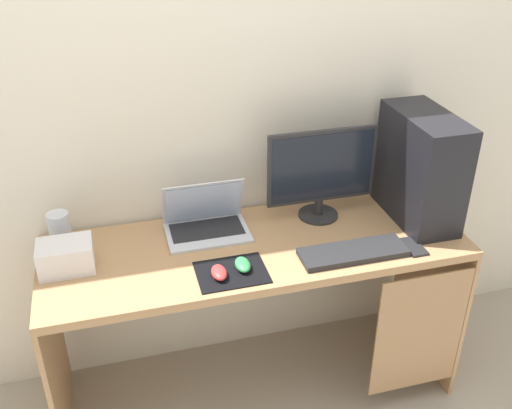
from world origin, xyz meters
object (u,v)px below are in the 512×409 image
Objects in this scene: monitor at (321,173)px; mouse_right at (219,273)px; mouse_left at (243,265)px; speaker at (60,231)px; projector at (66,256)px; keyboard at (353,252)px; pc_tower at (421,168)px; laptop at (206,222)px; cell_phone at (413,247)px.

mouse_right is at bearing -148.24° from monitor.
monitor is 4.83× the size of mouse_left.
speaker is 0.75× the size of projector.
monitor is 0.37m from keyboard.
speaker is at bearing 152.59° from mouse_left.
pc_tower is 1.10× the size of keyboard.
pc_tower is 0.99× the size of monitor.
pc_tower is 0.48m from keyboard.
mouse_left is at bearing 14.74° from mouse_right.
laptop is (-0.88, 0.12, -0.19)m from pc_tower.
keyboard is (1.08, -0.36, -0.06)m from speaker.
laptop is 0.57m from speaker.
pc_tower is 0.34m from cell_phone.
mouse_right is at bearing -166.74° from pc_tower.
pc_tower is 3.55× the size of cell_phone.
mouse_right is 0.74× the size of cell_phone.
pc_tower is at bearing -7.49° from laptop.
speaker is at bearing 97.13° from projector.
speaker is at bearing 146.86° from mouse_right.
mouse_right is at bearing -33.14° from speaker.
projector is at bearing 164.34° from mouse_left.
monitor reaches higher than laptop.
laptop is at bearing 87.05° from mouse_right.
laptop is (-0.49, 0.02, -0.17)m from monitor.
speaker is at bearing 177.37° from monitor.
pc_tower is at bearing -14.23° from monitor.
mouse_left is (-0.81, -0.19, -0.21)m from pc_tower.
pc_tower is at bearing 13.08° from mouse_left.
speaker reaches higher than cell_phone.
monitor is at bearing 94.73° from keyboard.
mouse_right is (0.53, -0.20, -0.03)m from projector.
mouse_left reaches higher than keyboard.
mouse_left is (-0.41, -0.29, -0.19)m from monitor.
cell_phone is at bearing -0.85° from mouse_right.
speaker is 1.38m from cell_phone.
monitor reaches higher than projector.
pc_tower is at bearing -5.85° from speaker.
speaker is at bearing 176.71° from laptop.
projector is 1.54× the size of cell_phone.
monitor reaches higher than mouse_left.
projector is 0.48× the size of keyboard.
laptop is at bearing 147.79° from keyboard.
speaker reaches higher than keyboard.
laptop is at bearing 155.95° from cell_phone.
speaker is at bearing 174.15° from pc_tower.
keyboard is at bearing -10.45° from projector.
monitor is 1.06m from projector.
monitor is 1.07m from speaker.
laptop reaches higher than speaker.
laptop reaches higher than projector.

